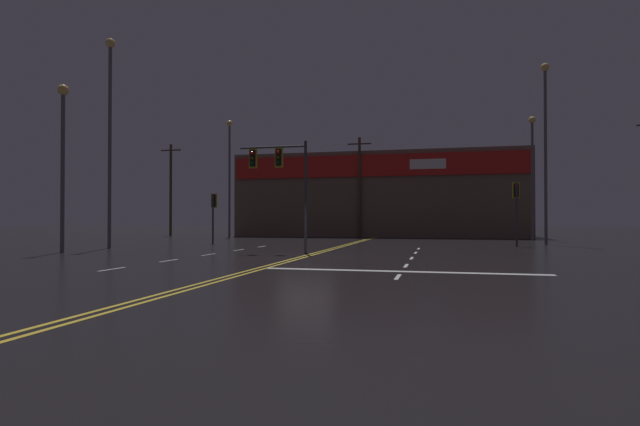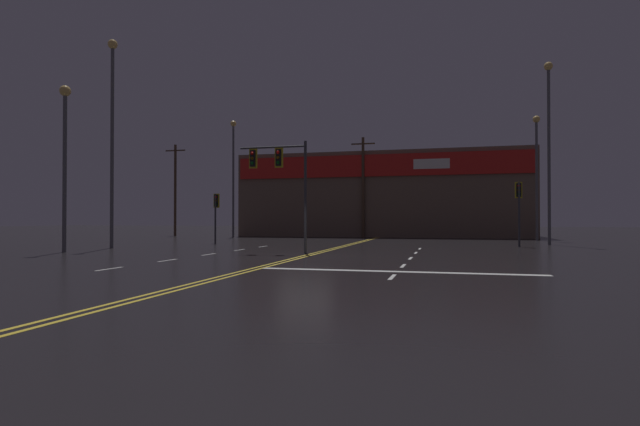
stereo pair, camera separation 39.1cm
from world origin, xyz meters
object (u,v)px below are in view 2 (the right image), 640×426
streetlight_far_right (537,161)px  traffic_signal_median (278,169)px  streetlight_near_right (112,119)px  streetlight_median_approach (233,164)px  traffic_signal_corner_northwest (216,207)px  traffic_signal_corner_northeast (519,199)px  streetlight_far_left (65,144)px  streetlight_near_left (549,132)px

streetlight_far_right → traffic_signal_median: bearing=-128.5°
streetlight_near_right → streetlight_median_approach: (-0.80, 18.74, -0.61)m
traffic_signal_corner_northwest → traffic_signal_corner_northeast: bearing=1.4°
streetlight_far_right → streetlight_far_left: bearing=-140.4°
streetlight_near_right → streetlight_far_right: bearing=34.1°
traffic_signal_median → streetlight_near_right: size_ratio=0.45×
traffic_signal_corner_northeast → streetlight_far_right: size_ratio=0.40×
traffic_signal_corner_northeast → streetlight_median_approach: (-24.06, 11.29, 4.01)m
streetlight_near_right → traffic_signal_corner_northwest: bearing=65.2°
traffic_signal_median → streetlight_near_right: 11.40m
streetlight_far_left → streetlight_far_right: bearing=39.6°
streetlight_near_left → streetlight_far_right: size_ratio=1.22×
streetlight_near_right → streetlight_far_right: streetlight_near_right is taller
traffic_signal_corner_northeast → streetlight_median_approach: streetlight_median_approach is taller
traffic_signal_corner_northeast → streetlight_near_right: streetlight_near_right is taller
traffic_signal_corner_northeast → streetlight_far_right: streetlight_far_right is taller
traffic_signal_corner_northwest → streetlight_far_right: (22.68, 10.56, 3.74)m
traffic_signal_median → streetlight_far_left: 11.03m
traffic_signal_median → streetlight_near_left: 19.28m
traffic_signal_median → streetlight_far_right: (15.10, 19.00, 2.09)m
streetlight_near_right → streetlight_median_approach: streetlight_near_right is taller
traffic_signal_corner_northwest → streetlight_median_approach: bearing=108.9°
traffic_signal_median → streetlight_median_approach: (-11.60, 20.21, 2.72)m
streetlight_median_approach → streetlight_far_right: streetlight_median_approach is taller
traffic_signal_corner_northeast → streetlight_far_right: (2.64, 10.08, 3.39)m
streetlight_near_right → streetlight_far_left: bearing=-88.5°
traffic_signal_corner_northeast → streetlight_near_left: streetlight_near_left is taller
streetlight_near_left → streetlight_median_approach: size_ratio=1.09×
streetlight_far_left → streetlight_far_right: size_ratio=0.86×
streetlight_far_left → streetlight_near_right: bearing=91.5°
traffic_signal_corner_northeast → streetlight_far_left: (-23.16, -11.28, 2.60)m
traffic_signal_median → streetlight_far_right: 24.35m
streetlight_median_approach → streetlight_far_right: 26.73m
traffic_signal_corner_northwest → streetlight_near_right: streetlight_near_right is taller
streetlight_median_approach → traffic_signal_corner_northeast: bearing=-25.1°
streetlight_near_right → streetlight_median_approach: bearing=92.4°
streetlight_near_left → streetlight_median_approach: bearing=162.7°
traffic_signal_median → streetlight_far_right: size_ratio=0.56×
traffic_signal_corner_northwest → streetlight_far_right: bearing=25.0°
streetlight_median_approach → streetlight_far_right: size_ratio=1.12×
traffic_signal_corner_northwest → streetlight_far_left: bearing=-106.1°
traffic_signal_median → streetlight_near_right: streetlight_near_right is taller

